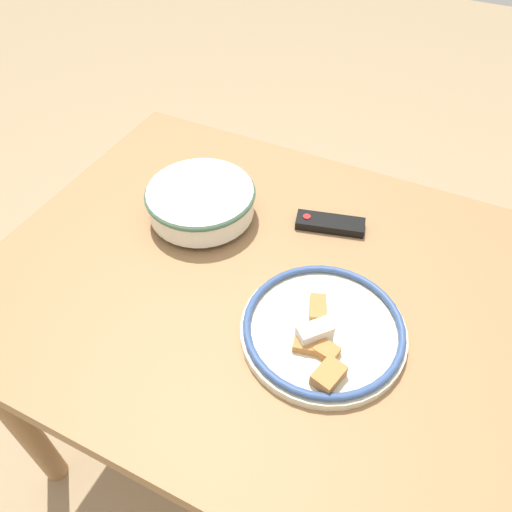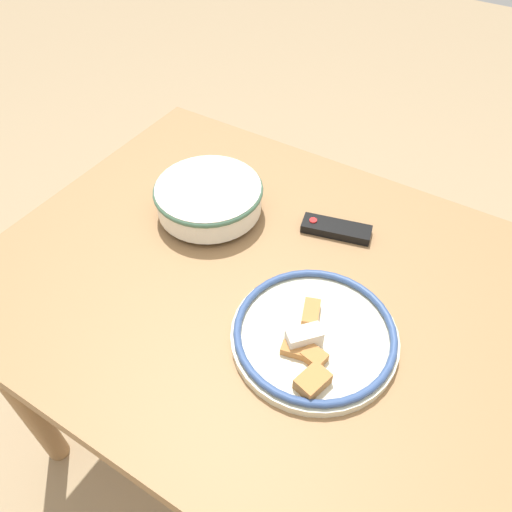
% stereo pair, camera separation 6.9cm
% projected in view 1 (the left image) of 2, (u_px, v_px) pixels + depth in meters
% --- Properties ---
extents(ground_plane, '(8.00, 8.00, 0.00)m').
position_uv_depth(ground_plane, '(268.00, 436.00, 1.55)').
color(ground_plane, '#9E8460').
extents(dining_table, '(1.17, 0.88, 0.74)m').
position_uv_depth(dining_table, '(273.00, 309.00, 1.08)').
color(dining_table, olive).
rests_on(dining_table, ground_plane).
extents(noodle_bowl, '(0.24, 0.24, 0.08)m').
position_uv_depth(noodle_bowl, '(201.00, 201.00, 1.11)').
color(noodle_bowl, silver).
rests_on(noodle_bowl, dining_table).
extents(food_plate, '(0.30, 0.30, 0.05)m').
position_uv_depth(food_plate, '(323.00, 330.00, 0.91)').
color(food_plate, beige).
rests_on(food_plate, dining_table).
extents(tv_remote, '(0.16, 0.09, 0.02)m').
position_uv_depth(tv_remote, '(330.00, 224.00, 1.11)').
color(tv_remote, black).
rests_on(tv_remote, dining_table).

